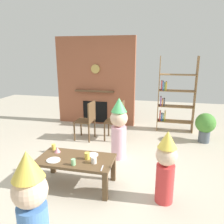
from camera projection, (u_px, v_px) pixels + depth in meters
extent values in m
plane|color=#BCB29E|center=(98.00, 170.00, 3.84)|extent=(12.00, 12.00, 0.00)
cube|color=#935138|center=(96.00, 81.00, 6.15)|extent=(2.20, 0.18, 2.40)
cube|color=black|center=(95.00, 112.00, 6.28)|extent=(0.70, 0.02, 0.60)
cube|color=brown|center=(94.00, 91.00, 6.09)|extent=(1.10, 0.10, 0.04)
cylinder|color=tan|center=(95.00, 69.00, 5.94)|extent=(0.24, 0.04, 0.24)
cube|color=olive|center=(159.00, 94.00, 5.66)|extent=(0.02, 0.28, 1.90)
cube|color=olive|center=(195.00, 95.00, 5.47)|extent=(0.02, 0.28, 1.90)
cube|color=olive|center=(174.00, 121.00, 5.74)|extent=(0.86, 0.28, 0.02)
cube|color=olive|center=(176.00, 106.00, 5.64)|extent=(0.86, 0.28, 0.02)
cube|color=olive|center=(177.00, 91.00, 5.54)|extent=(0.86, 0.28, 0.02)
cube|color=olive|center=(178.00, 75.00, 5.43)|extent=(0.86, 0.28, 0.02)
cube|color=#B23333|center=(160.00, 116.00, 5.79)|extent=(0.03, 0.20, 0.24)
cube|color=#3359A5|center=(162.00, 117.00, 5.79)|extent=(0.04, 0.20, 0.18)
cube|color=#3F8C4C|center=(163.00, 117.00, 5.78)|extent=(0.02, 0.20, 0.17)
cube|color=gold|center=(165.00, 116.00, 5.76)|extent=(0.03, 0.20, 0.24)
cube|color=#8C4C99|center=(161.00, 101.00, 5.69)|extent=(0.03, 0.20, 0.22)
cube|color=#D87F3F|center=(163.00, 102.00, 5.69)|extent=(0.03, 0.20, 0.17)
cube|color=#4C4C51|center=(164.00, 102.00, 5.68)|extent=(0.03, 0.20, 0.18)
cube|color=#B23333|center=(162.00, 85.00, 5.58)|extent=(0.03, 0.20, 0.24)
cube|color=#3359A5|center=(163.00, 86.00, 5.58)|extent=(0.03, 0.20, 0.22)
cube|color=#3F8C4C|center=(165.00, 86.00, 5.58)|extent=(0.02, 0.20, 0.18)
cube|color=gold|center=(166.00, 86.00, 5.56)|extent=(0.04, 0.20, 0.21)
cube|color=brown|center=(76.00, 160.00, 3.31)|extent=(1.13, 0.60, 0.04)
cube|color=brown|center=(36.00, 178.00, 3.24)|extent=(0.07, 0.07, 0.40)
cube|color=brown|center=(105.00, 187.00, 3.01)|extent=(0.07, 0.07, 0.40)
cube|color=brown|center=(53.00, 161.00, 3.72)|extent=(0.07, 0.07, 0.40)
cube|color=brown|center=(113.00, 168.00, 3.49)|extent=(0.07, 0.07, 0.40)
cylinder|color=#F2CC4C|center=(54.00, 147.00, 3.60)|extent=(0.06, 0.06, 0.09)
cylinder|color=#8CD18C|center=(73.00, 162.00, 3.10)|extent=(0.06, 0.06, 0.09)
cylinder|color=#F2CC4C|center=(87.00, 156.00, 3.27)|extent=(0.08, 0.08, 0.10)
cylinder|color=silver|center=(94.00, 160.00, 3.14)|extent=(0.08, 0.08, 0.10)
cylinder|color=white|center=(93.00, 155.00, 3.40)|extent=(0.17, 0.17, 0.01)
cylinder|color=white|center=(53.00, 160.00, 3.23)|extent=(0.20, 0.20, 0.01)
cone|color=pink|center=(57.00, 150.00, 3.50)|extent=(0.10, 0.10, 0.09)
cube|color=silver|center=(102.00, 168.00, 3.01)|extent=(0.03, 0.15, 0.01)
sphere|color=beige|center=(30.00, 190.00, 1.97)|extent=(0.32, 0.32, 0.32)
cone|color=#F2D14C|center=(27.00, 165.00, 1.90)|extent=(0.29, 0.29, 0.26)
cylinder|color=#D13838|center=(165.00, 183.00, 2.97)|extent=(0.24, 0.24, 0.54)
sphere|color=beige|center=(167.00, 155.00, 2.86)|extent=(0.28, 0.28, 0.28)
cone|color=#F2D14C|center=(168.00, 139.00, 2.81)|extent=(0.25, 0.25, 0.22)
cylinder|color=#EAB2C6|center=(119.00, 142.00, 4.22)|extent=(0.28, 0.28, 0.63)
sphere|color=beige|center=(119.00, 118.00, 4.09)|extent=(0.33, 0.33, 0.33)
cone|color=#4CB766|center=(119.00, 105.00, 4.03)|extent=(0.29, 0.29, 0.26)
cube|color=brown|center=(84.00, 121.00, 5.13)|extent=(0.43, 0.43, 0.02)
cube|color=brown|center=(92.00, 112.00, 5.02)|extent=(0.06, 0.40, 0.45)
cylinder|color=brown|center=(81.00, 127.00, 5.41)|extent=(0.04, 0.04, 0.43)
cylinder|color=brown|center=(74.00, 132.00, 5.07)|extent=(0.04, 0.04, 0.43)
cylinder|color=brown|center=(95.00, 128.00, 5.30)|extent=(0.04, 0.04, 0.43)
cylinder|color=brown|center=(89.00, 133.00, 4.97)|extent=(0.04, 0.04, 0.43)
cube|color=brown|center=(114.00, 121.00, 5.12)|extent=(0.41, 0.41, 0.02)
cube|color=brown|center=(122.00, 112.00, 5.01)|extent=(0.04, 0.40, 0.45)
cylinder|color=brown|center=(109.00, 127.00, 5.39)|extent=(0.04, 0.04, 0.43)
cylinder|color=brown|center=(105.00, 132.00, 5.05)|extent=(0.04, 0.04, 0.43)
cylinder|color=brown|center=(123.00, 128.00, 5.30)|extent=(0.04, 0.04, 0.43)
cylinder|color=brown|center=(120.00, 134.00, 4.96)|extent=(0.04, 0.04, 0.43)
cylinder|color=#4C5660|center=(204.00, 136.00, 5.02)|extent=(0.24, 0.24, 0.26)
sphere|color=#458633|center=(206.00, 123.00, 4.94)|extent=(0.44, 0.44, 0.44)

